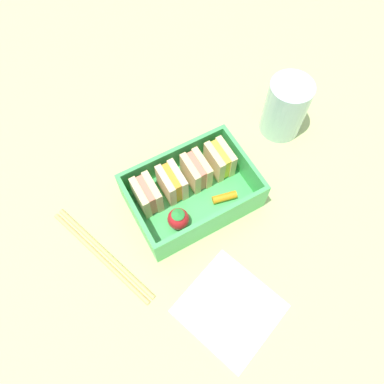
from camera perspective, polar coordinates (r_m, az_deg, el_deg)
ground_plane at (r=57.57cm, az=-0.00°, el=-1.63°), size 120.00×120.00×2.00cm
bento_tray at (r=56.12cm, az=-0.00°, el=-0.95°), size 17.88×12.25×1.20cm
bento_rim at (r=53.45cm, az=-0.00°, el=0.41°), size 17.88×12.25×4.74cm
sandwich_left at (r=53.46cm, az=-6.89°, el=-0.45°), size 2.92×4.70×4.70cm
sandwich_center_left at (r=54.04cm, az=-3.08°, el=1.42°), size 2.92×4.70×4.70cm
sandwich_center at (r=54.91cm, az=0.64°, el=3.23°), size 2.92×4.70×4.70cm
sandwich_center_right at (r=56.05cm, az=4.23°, el=4.97°), size 2.92×4.70×4.70cm
strawberry_far_left at (r=52.38cm, az=-2.10°, el=-4.07°), size 3.09×3.09×3.69cm
carrot_stick_far_left at (r=55.09cm, az=4.98°, el=-0.81°), size 3.79×1.93×1.16cm
chopstick_pair at (r=54.74cm, az=-13.52°, el=-9.17°), size 7.97×18.74×0.70cm
drinking_glass at (r=61.41cm, az=14.05°, el=12.32°), size 6.61×6.61×9.91cm
folded_napkin at (r=51.99cm, az=5.77°, el=-17.23°), size 14.50×14.84×0.40cm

